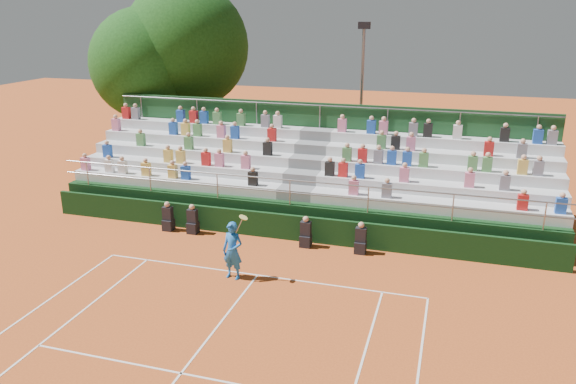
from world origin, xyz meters
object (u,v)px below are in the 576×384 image
(tree_west, at_px, (146,64))
(tree_east, at_px, (186,46))
(tennis_player, at_px, (233,251))
(floodlight_mast, at_px, (362,87))

(tree_west, relative_size, tree_east, 0.87)
(tennis_player, xyz_separation_m, floodlight_mast, (1.74, 13.65, 3.59))
(tree_west, height_order, tree_east, tree_east)
(tree_east, bearing_deg, tennis_player, -58.94)
(floodlight_mast, bearing_deg, tennis_player, -97.27)
(tennis_player, distance_m, floodlight_mast, 14.22)
(tennis_player, relative_size, tree_west, 0.26)
(floodlight_mast, bearing_deg, tree_east, -175.51)
(tree_west, bearing_deg, tree_east, 36.40)
(tennis_player, bearing_deg, floodlight_mast, 82.73)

